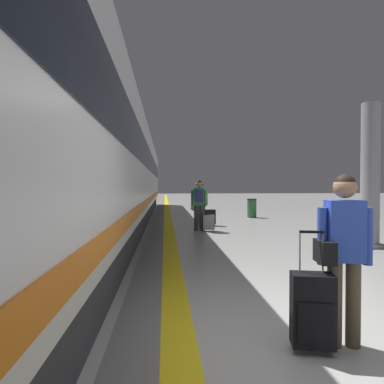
{
  "coord_description": "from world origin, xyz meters",
  "views": [
    {
      "loc": [
        -1.21,
        -2.8,
        1.55
      ],
      "look_at": [
        -0.49,
        5.76,
        1.37
      ],
      "focal_mm": 30.16,
      "sensor_mm": 36.0,
      "label": 1
    }
  ],
  "objects_px": {
    "passenger_far": "(199,194)",
    "duffel_bag_far": "(194,208)",
    "passenger_near": "(201,201)",
    "suitcase_mid": "(209,222)",
    "passenger_mid": "(199,201)",
    "suitcase_near": "(210,217)",
    "waste_bin": "(252,208)",
    "high_speed_train": "(110,160)",
    "traveller_foreground": "(343,247)",
    "platform_pillar": "(370,178)",
    "rolling_suitcase_foreground": "(312,310)"
  },
  "relations": [
    {
      "from": "passenger_far",
      "to": "duffel_bag_far",
      "type": "height_order",
      "value": "passenger_far"
    },
    {
      "from": "passenger_near",
      "to": "suitcase_mid",
      "type": "relative_size",
      "value": 3.0
    },
    {
      "from": "suitcase_mid",
      "to": "duffel_bag_far",
      "type": "xyz_separation_m",
      "value": [
        0.32,
        9.06,
        -0.15
      ]
    },
    {
      "from": "passenger_mid",
      "to": "suitcase_mid",
      "type": "bearing_deg",
      "value": -21.32
    },
    {
      "from": "suitcase_near",
      "to": "suitcase_mid",
      "type": "bearing_deg",
      "value": -100.32
    },
    {
      "from": "duffel_bag_far",
      "to": "waste_bin",
      "type": "height_order",
      "value": "waste_bin"
    },
    {
      "from": "suitcase_mid",
      "to": "passenger_far",
      "type": "xyz_separation_m",
      "value": [
        0.64,
        9.32,
        0.71
      ]
    },
    {
      "from": "passenger_far",
      "to": "passenger_near",
      "type": "bearing_deg",
      "value": -95.22
    },
    {
      "from": "suitcase_near",
      "to": "duffel_bag_far",
      "type": "xyz_separation_m",
      "value": [
        0.06,
        7.6,
        -0.18
      ]
    },
    {
      "from": "passenger_mid",
      "to": "suitcase_mid",
      "type": "xyz_separation_m",
      "value": [
        0.32,
        -0.13,
        -0.73
      ]
    },
    {
      "from": "high_speed_train",
      "to": "traveller_foreground",
      "type": "bearing_deg",
      "value": -68.05
    },
    {
      "from": "passenger_mid",
      "to": "platform_pillar",
      "type": "xyz_separation_m",
      "value": [
        3.96,
        -3.3,
        0.69
      ]
    },
    {
      "from": "passenger_mid",
      "to": "passenger_far",
      "type": "height_order",
      "value": "passenger_mid"
    },
    {
      "from": "passenger_mid",
      "to": "duffel_bag_far",
      "type": "bearing_deg",
      "value": 85.88
    },
    {
      "from": "rolling_suitcase_foreground",
      "to": "passenger_near",
      "type": "xyz_separation_m",
      "value": [
        0.06,
        9.69,
        0.55
      ]
    },
    {
      "from": "high_speed_train",
      "to": "suitcase_near",
      "type": "height_order",
      "value": "high_speed_train"
    },
    {
      "from": "passenger_near",
      "to": "passenger_mid",
      "type": "relative_size",
      "value": 0.94
    },
    {
      "from": "waste_bin",
      "to": "suitcase_mid",
      "type": "bearing_deg",
      "value": -121.4
    },
    {
      "from": "high_speed_train",
      "to": "passenger_far",
      "type": "distance_m",
      "value": 9.09
    },
    {
      "from": "rolling_suitcase_foreground",
      "to": "passenger_mid",
      "type": "relative_size",
      "value": 0.65
    },
    {
      "from": "duffel_bag_far",
      "to": "waste_bin",
      "type": "distance_m",
      "value": 5.21
    },
    {
      "from": "high_speed_train",
      "to": "suitcase_near",
      "type": "bearing_deg",
      "value": 1.41
    },
    {
      "from": "suitcase_near",
      "to": "platform_pillar",
      "type": "xyz_separation_m",
      "value": [
        3.37,
        -4.63,
        1.39
      ]
    },
    {
      "from": "passenger_mid",
      "to": "platform_pillar",
      "type": "distance_m",
      "value": 5.2
    },
    {
      "from": "suitcase_mid",
      "to": "passenger_far",
      "type": "relative_size",
      "value": 0.32
    },
    {
      "from": "high_speed_train",
      "to": "platform_pillar",
      "type": "relative_size",
      "value": 8.5
    },
    {
      "from": "rolling_suitcase_foreground",
      "to": "passenger_far",
      "type": "height_order",
      "value": "passenger_far"
    },
    {
      "from": "high_speed_train",
      "to": "duffel_bag_far",
      "type": "bearing_deg",
      "value": 63.57
    },
    {
      "from": "rolling_suitcase_foreground",
      "to": "suitcase_mid",
      "type": "distance_m",
      "value": 7.96
    },
    {
      "from": "high_speed_train",
      "to": "waste_bin",
      "type": "distance_m",
      "value": 7.23
    },
    {
      "from": "suitcase_near",
      "to": "waste_bin",
      "type": "height_order",
      "value": "waste_bin"
    },
    {
      "from": "suitcase_mid",
      "to": "passenger_mid",
      "type": "bearing_deg",
      "value": 158.68
    },
    {
      "from": "high_speed_train",
      "to": "passenger_mid",
      "type": "bearing_deg",
      "value": -21.31
    },
    {
      "from": "traveller_foreground",
      "to": "rolling_suitcase_foreground",
      "type": "height_order",
      "value": "traveller_foreground"
    },
    {
      "from": "traveller_foreground",
      "to": "platform_pillar",
      "type": "height_order",
      "value": "platform_pillar"
    },
    {
      "from": "suitcase_near",
      "to": "waste_bin",
      "type": "xyz_separation_m",
      "value": [
        2.45,
        2.98,
        0.12
      ]
    },
    {
      "from": "high_speed_train",
      "to": "waste_bin",
      "type": "relative_size",
      "value": 33.61
    },
    {
      "from": "waste_bin",
      "to": "duffel_bag_far",
      "type": "bearing_deg",
      "value": 117.38
    },
    {
      "from": "traveller_foreground",
      "to": "rolling_suitcase_foreground",
      "type": "distance_m",
      "value": 0.66
    },
    {
      "from": "suitcase_near",
      "to": "platform_pillar",
      "type": "height_order",
      "value": "platform_pillar"
    },
    {
      "from": "passenger_mid",
      "to": "duffel_bag_far",
      "type": "height_order",
      "value": "passenger_mid"
    },
    {
      "from": "traveller_foreground",
      "to": "platform_pillar",
      "type": "relative_size",
      "value": 0.46
    },
    {
      "from": "passenger_mid",
      "to": "passenger_far",
      "type": "relative_size",
      "value": 1.03
    },
    {
      "from": "duffel_bag_far",
      "to": "passenger_near",
      "type": "bearing_deg",
      "value": -92.93
    },
    {
      "from": "traveller_foreground",
      "to": "passenger_mid",
      "type": "distance_m",
      "value": 8.02
    },
    {
      "from": "high_speed_train",
      "to": "traveller_foreground",
      "type": "relative_size",
      "value": 18.47
    },
    {
      "from": "passenger_near",
      "to": "passenger_mid",
      "type": "bearing_deg",
      "value": -99.48
    },
    {
      "from": "passenger_far",
      "to": "rolling_suitcase_foreground",
      "type": "bearing_deg",
      "value": -92.5
    },
    {
      "from": "suitcase_near",
      "to": "duffel_bag_far",
      "type": "relative_size",
      "value": 1.4
    },
    {
      "from": "traveller_foreground",
      "to": "platform_pillar",
      "type": "distance_m",
      "value": 5.86
    }
  ]
}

